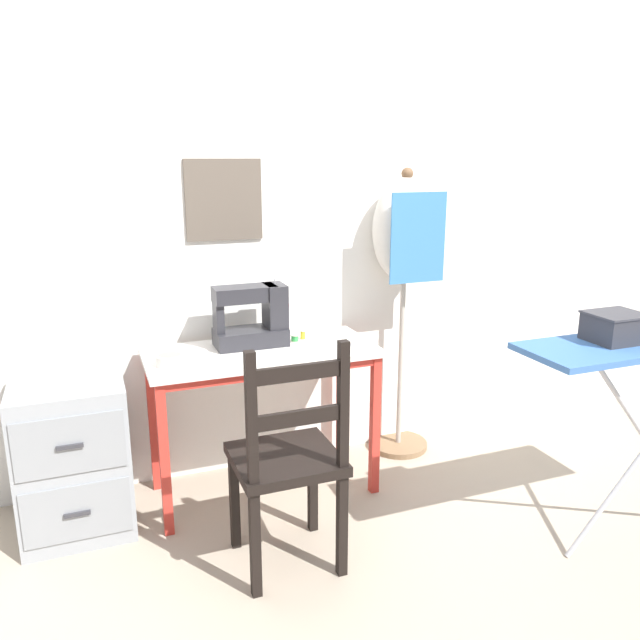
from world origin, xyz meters
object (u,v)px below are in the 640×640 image
object	(u,v)px
fabric_bowl	(170,360)
thread_spool_near_machine	(295,338)
wooden_chair	(288,461)
scissors	(347,347)
filing_cabinet	(74,456)
thread_spool_mid_table	(303,335)
sewing_machine	(254,317)
dress_form	(405,245)
storage_box	(615,327)

from	to	relation	value
fabric_bowl	thread_spool_near_machine	bearing A→B (deg)	13.03
thread_spool_near_machine	wooden_chair	size ratio (longest dim) A/B	0.05
wooden_chair	scissors	bearing A→B (deg)	46.99
scissors	fabric_bowl	bearing A→B (deg)	177.41
wooden_chair	filing_cabinet	size ratio (longest dim) A/B	1.41
scissors	thread_spool_mid_table	xyz separation A→B (m)	(-0.15, 0.20, 0.02)
sewing_machine	dress_form	bearing A→B (deg)	6.37
fabric_bowl	filing_cabinet	xyz separation A→B (m)	(-0.42, 0.07, -0.40)
wooden_chair	filing_cabinet	xyz separation A→B (m)	(-0.77, 0.59, -0.11)
sewing_machine	thread_spool_mid_table	bearing A→B (deg)	2.08
dress_form	storage_box	xyz separation A→B (m)	(0.31, -1.09, -0.19)
wooden_chair	fabric_bowl	bearing A→B (deg)	124.30
thread_spool_mid_table	wooden_chair	distance (m)	0.79
dress_form	thread_spool_near_machine	bearing A→B (deg)	-170.57
fabric_bowl	storage_box	bearing A→B (deg)	-28.50
wooden_chair	thread_spool_near_machine	bearing A→B (deg)	68.86
thread_spool_mid_table	wooden_chair	size ratio (longest dim) A/B	0.05
scissors	storage_box	size ratio (longest dim) A/B	0.63
sewing_machine	scissors	distance (m)	0.45
scissors	wooden_chair	distance (m)	0.71
storage_box	dress_form	bearing A→B (deg)	106.05
fabric_bowl	thread_spool_mid_table	size ratio (longest dim) A/B	2.77
sewing_machine	scissors	bearing A→B (deg)	-26.10
scissors	wooden_chair	size ratio (longest dim) A/B	0.14
thread_spool_mid_table	dress_form	bearing A→B (deg)	8.11
thread_spool_near_machine	scissors	bearing A→B (deg)	-42.30
fabric_bowl	thread_spool_mid_table	distance (m)	0.67
thread_spool_mid_table	storage_box	bearing A→B (deg)	-48.14
fabric_bowl	wooden_chair	bearing A→B (deg)	-55.70
filing_cabinet	storage_box	xyz separation A→B (m)	(1.97, -0.91, 0.61)
fabric_bowl	scissors	xyz separation A→B (m)	(0.80, -0.04, -0.02)
wooden_chair	sewing_machine	bearing A→B (deg)	84.81
thread_spool_mid_table	filing_cabinet	world-z (taller)	thread_spool_mid_table
scissors	dress_form	size ratio (longest dim) A/B	0.09
wooden_chair	dress_form	distance (m)	1.35
thread_spool_mid_table	dress_form	size ratio (longest dim) A/B	0.03
filing_cabinet	wooden_chair	bearing A→B (deg)	-37.23
scissors	storage_box	distance (m)	1.13
scissors	dress_form	world-z (taller)	dress_form
scissors	thread_spool_mid_table	bearing A→B (deg)	126.29
scissors	thread_spool_near_machine	size ratio (longest dim) A/B	3.02
fabric_bowl	sewing_machine	bearing A→B (deg)	20.37
dress_form	storage_box	distance (m)	1.15
thread_spool_near_machine	dress_form	size ratio (longest dim) A/B	0.03
fabric_bowl	thread_spool_near_machine	distance (m)	0.62
filing_cabinet	storage_box	bearing A→B (deg)	-24.85
sewing_machine	dress_form	xyz separation A→B (m)	(0.83, 0.09, 0.28)
filing_cabinet	storage_box	world-z (taller)	storage_box
thread_spool_mid_table	storage_box	distance (m)	1.37
dress_form	wooden_chair	bearing A→B (deg)	-139.45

